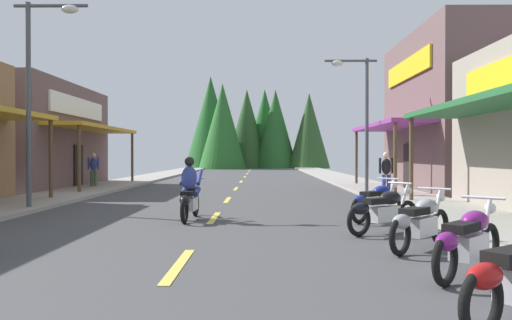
# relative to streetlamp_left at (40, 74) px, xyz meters

# --- Properties ---
(ground) EXTENTS (10.17, 76.82, 0.10)m
(ground) POSITION_rel_streetlamp_left_xyz_m (5.16, 8.72, -3.97)
(ground) COLOR #424244
(sidewalk_left) EXTENTS (2.68, 76.82, 0.12)m
(sidewalk_left) POSITION_rel_streetlamp_left_xyz_m (-1.27, 8.72, -3.86)
(sidewalk_left) COLOR #9E9991
(sidewalk_left) RESTS_ON ground
(sidewalk_right) EXTENTS (2.68, 76.82, 0.12)m
(sidewalk_right) POSITION_rel_streetlamp_left_xyz_m (11.58, 8.72, -3.86)
(sidewalk_right) COLOR #9E9991
(sidewalk_right) RESTS_ON ground
(centerline_dashes) EXTENTS (0.16, 55.19, 0.01)m
(centerline_dashes) POSITION_rel_streetlamp_left_xyz_m (5.16, 13.36, -3.91)
(centerline_dashes) COLOR #E0C64C
(centerline_dashes) RESTS_ON ground
(storefront_left_far) EXTENTS (9.38, 10.01, 5.03)m
(storefront_left_far) POSITION_rel_streetlamp_left_xyz_m (-6.36, 10.38, -1.40)
(storefront_left_far) COLOR brown
(storefront_left_far) RESTS_ON ground
(storefront_right_far) EXTENTS (9.07, 9.18, 6.97)m
(storefront_right_far) POSITION_rel_streetlamp_left_xyz_m (16.53, 8.37, -0.44)
(storefront_right_far) COLOR brown
(storefront_right_far) RESTS_ON ground
(streetlamp_left) EXTENTS (2.12, 0.30, 5.99)m
(streetlamp_left) POSITION_rel_streetlamp_left_xyz_m (0.00, 0.00, 0.00)
(streetlamp_left) COLOR #474C51
(streetlamp_left) RESTS_ON ground
(streetlamp_right) EXTENTS (2.12, 0.30, 5.52)m
(streetlamp_right) POSITION_rel_streetlamp_left_xyz_m (10.29, 6.26, -0.26)
(streetlamp_right) COLOR #474C51
(streetlamp_right) RESTS_ON ground
(motorcycle_parked_right_1) EXTENTS (1.53, 1.64, 1.04)m
(motorcycle_parked_right_1) POSITION_rel_streetlamp_left_xyz_m (9.10, -7.95, -3.43)
(motorcycle_parked_right_1) COLOR black
(motorcycle_parked_right_1) RESTS_ON ground
(motorcycle_parked_right_2) EXTENTS (1.51, 1.65, 1.04)m
(motorcycle_parked_right_2) POSITION_rel_streetlamp_left_xyz_m (9.06, -6.04, -3.43)
(motorcycle_parked_right_2) COLOR black
(motorcycle_parked_right_2) RESTS_ON ground
(motorcycle_parked_right_3) EXTENTS (1.78, 1.36, 1.04)m
(motorcycle_parked_right_3) POSITION_rel_streetlamp_left_xyz_m (8.87, -4.15, -3.43)
(motorcycle_parked_right_3) COLOR black
(motorcycle_parked_right_3) RESTS_ON ground
(motorcycle_parked_right_4) EXTENTS (1.59, 1.58, 1.04)m
(motorcycle_parked_right_4) POSITION_rel_streetlamp_left_xyz_m (9.16, -2.20, -3.43)
(motorcycle_parked_right_4) COLOR black
(motorcycle_parked_right_4) RESTS_ON ground
(rider_cruising_lead) EXTENTS (0.60, 2.14, 1.57)m
(rider_cruising_lead) POSITION_rel_streetlamp_left_xyz_m (4.59, -2.04, -3.27)
(rider_cruising_lead) COLOR black
(rider_cruising_lead) RESTS_ON ground
(pedestrian_by_shop) EXTENTS (0.57, 0.29, 1.72)m
(pedestrian_by_shop) POSITION_rel_streetlamp_left_xyz_m (-1.68, 9.90, -2.92)
(pedestrian_by_shop) COLOR #3F593F
(pedestrian_by_shop) RESTS_ON ground
(pedestrian_waiting) EXTENTS (0.57, 0.29, 1.73)m
(pedestrian_waiting) POSITION_rel_streetlamp_left_xyz_m (11.06, 4.72, -2.92)
(pedestrian_waiting) COLOR #333F8C
(pedestrian_waiting) RESTS_ON ground
(treeline_backdrop) EXTENTS (17.31, 11.37, 10.97)m
(treeline_backdrop) POSITION_rel_streetlamp_left_xyz_m (4.99, 47.52, 1.02)
(treeline_backdrop) COLOR #1F5C23
(treeline_backdrop) RESTS_ON ground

